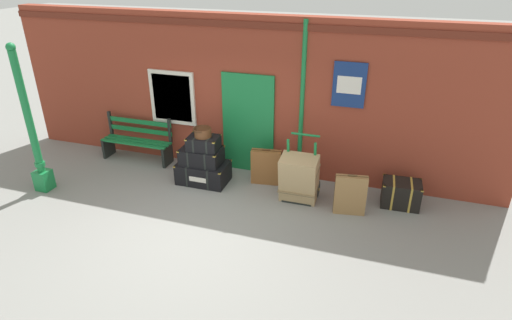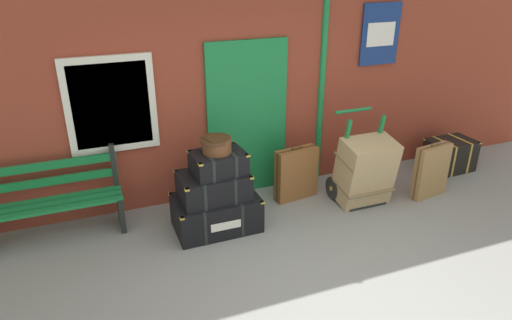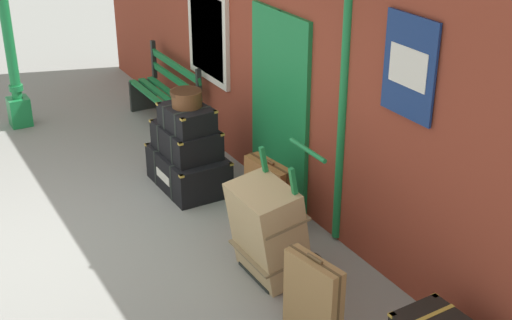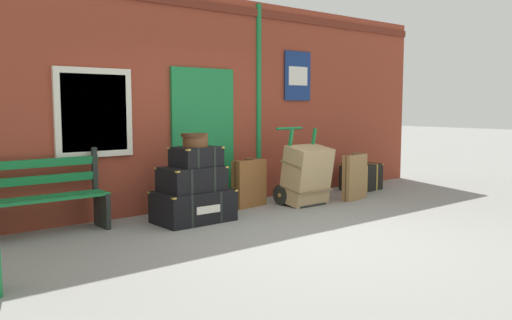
% 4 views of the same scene
% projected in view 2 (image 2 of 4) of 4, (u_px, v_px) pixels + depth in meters
% --- Properties ---
extents(ground_plane, '(60.00, 60.00, 0.00)m').
position_uv_depth(ground_plane, '(320.00, 303.00, 4.44)').
color(ground_plane, gray).
extents(brick_facade, '(10.40, 0.35, 3.20)m').
position_uv_depth(brick_facade, '(231.00, 77.00, 5.98)').
color(brick_facade, brown).
rests_on(brick_facade, ground).
extents(platform_bench, '(1.60, 0.43, 1.01)m').
position_uv_depth(platform_bench, '(50.00, 203.00, 5.31)').
color(platform_bench, '#197A3D').
rests_on(platform_bench, ground).
extents(steamer_trunk_base, '(1.02, 0.66, 0.43)m').
position_uv_depth(steamer_trunk_base, '(216.00, 212.00, 5.56)').
color(steamer_trunk_base, black).
rests_on(steamer_trunk_base, ground).
extents(steamer_trunk_middle, '(0.82, 0.57, 0.33)m').
position_uv_depth(steamer_trunk_middle, '(214.00, 186.00, 5.40)').
color(steamer_trunk_middle, black).
rests_on(steamer_trunk_middle, steamer_trunk_base).
extents(steamer_trunk_top, '(0.64, 0.50, 0.27)m').
position_uv_depth(steamer_trunk_top, '(218.00, 163.00, 5.30)').
color(steamer_trunk_top, black).
rests_on(steamer_trunk_top, steamer_trunk_middle).
extents(round_hatbox, '(0.36, 0.35, 0.18)m').
position_uv_depth(round_hatbox, '(217.00, 144.00, 5.21)').
color(round_hatbox, brown).
rests_on(round_hatbox, steamer_trunk_top).
extents(porters_trolley, '(0.71, 0.58, 1.20)m').
position_uv_depth(porters_trolley, '(356.00, 179.00, 6.24)').
color(porters_trolley, black).
rests_on(porters_trolley, ground).
extents(large_brown_trunk, '(0.70, 0.57, 0.94)m').
position_uv_depth(large_brown_trunk, '(365.00, 171.00, 6.01)').
color(large_brown_trunk, tan).
rests_on(large_brown_trunk, ground).
extents(suitcase_umber, '(0.57, 0.23, 0.78)m').
position_uv_depth(suitcase_umber, '(431.00, 171.00, 6.24)').
color(suitcase_umber, olive).
rests_on(suitcase_umber, ground).
extents(suitcase_cream, '(0.61, 0.25, 0.76)m').
position_uv_depth(suitcase_cream, '(296.00, 174.00, 6.19)').
color(suitcase_cream, brown).
rests_on(suitcase_cream, ground).
extents(corner_trunk, '(0.71, 0.52, 0.49)m').
position_uv_depth(corner_trunk, '(450.00, 155.00, 7.06)').
color(corner_trunk, black).
rests_on(corner_trunk, ground).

